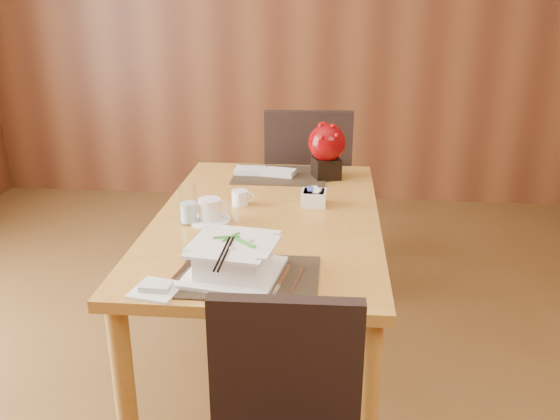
# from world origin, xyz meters

# --- Properties ---
(back_wall) EXTENTS (5.00, 0.02, 2.80)m
(back_wall) POSITION_xyz_m (0.00, 3.00, 1.40)
(back_wall) COLOR brown
(back_wall) RESTS_ON ground
(dining_table) EXTENTS (0.90, 1.50, 0.75)m
(dining_table) POSITION_xyz_m (0.00, 0.60, 0.65)
(dining_table) COLOR #C38936
(dining_table) RESTS_ON ground
(placemat_near) EXTENTS (0.45, 0.33, 0.01)m
(placemat_near) POSITION_xyz_m (0.00, 0.05, 0.75)
(placemat_near) COLOR black
(placemat_near) RESTS_ON dining_table
(placemat_far) EXTENTS (0.45, 0.33, 0.01)m
(placemat_far) POSITION_xyz_m (0.00, 1.15, 0.75)
(placemat_far) COLOR black
(placemat_far) RESTS_ON dining_table
(soup_setting) EXTENTS (0.33, 0.33, 0.12)m
(soup_setting) POSITION_xyz_m (-0.05, 0.06, 0.81)
(soup_setting) COLOR white
(soup_setting) RESTS_ON dining_table
(coffee_cup) EXTENTS (0.16, 0.16, 0.09)m
(coffee_cup) POSITION_xyz_m (-0.22, 0.52, 0.79)
(coffee_cup) COLOR white
(coffee_cup) RESTS_ON dining_table
(water_glass) EXTENTS (0.07, 0.07, 0.16)m
(water_glass) POSITION_xyz_m (-0.30, 0.49, 0.83)
(water_glass) COLOR white
(water_glass) RESTS_ON dining_table
(creamer_jug) EXTENTS (0.09, 0.09, 0.06)m
(creamer_jug) POSITION_xyz_m (-0.13, 0.72, 0.78)
(creamer_jug) COLOR white
(creamer_jug) RESTS_ON dining_table
(sugar_caddy) EXTENTS (0.11, 0.11, 0.06)m
(sugar_caddy) POSITION_xyz_m (0.18, 0.75, 0.78)
(sugar_caddy) COLOR white
(sugar_caddy) RESTS_ON dining_table
(berry_decor) EXTENTS (0.18, 0.18, 0.27)m
(berry_decor) POSITION_xyz_m (0.23, 1.13, 0.90)
(berry_decor) COLOR black
(berry_decor) RESTS_ON dining_table
(napkins_far) EXTENTS (0.31, 0.14, 0.03)m
(napkins_far) POSITION_xyz_m (-0.06, 1.15, 0.77)
(napkins_far) COLOR silver
(napkins_far) RESTS_ON dining_table
(bread_plate) EXTENTS (0.16, 0.16, 0.01)m
(bread_plate) POSITION_xyz_m (-0.26, -0.07, 0.75)
(bread_plate) COLOR white
(bread_plate) RESTS_ON dining_table
(far_chair) EXTENTS (0.51, 0.51, 1.03)m
(far_chair) POSITION_xyz_m (0.12, 1.51, 0.58)
(far_chair) COLOR black
(far_chair) RESTS_ON ground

